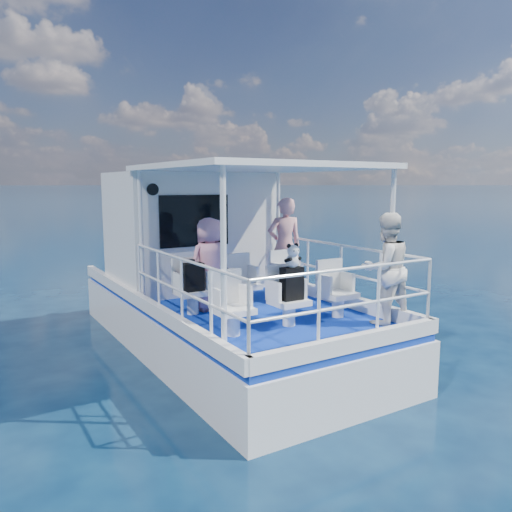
% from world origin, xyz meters
% --- Properties ---
extents(ground, '(2000.00, 2000.00, 0.00)m').
position_xyz_m(ground, '(0.00, 0.00, 0.00)').
color(ground, '#071D38').
rests_on(ground, ground).
extents(hull, '(3.00, 7.00, 1.60)m').
position_xyz_m(hull, '(0.00, 1.00, 0.00)').
color(hull, white).
rests_on(hull, ground).
extents(deck, '(2.90, 6.90, 0.10)m').
position_xyz_m(deck, '(0.00, 1.00, 0.85)').
color(deck, '#0A2893').
rests_on(deck, hull).
extents(cabin, '(2.85, 2.00, 2.20)m').
position_xyz_m(cabin, '(0.00, 2.30, 2.00)').
color(cabin, white).
rests_on(cabin, deck).
extents(canopy, '(3.00, 3.20, 0.08)m').
position_xyz_m(canopy, '(0.00, -0.20, 3.14)').
color(canopy, white).
rests_on(canopy, cabin).
extents(canopy_posts, '(2.77, 2.97, 2.20)m').
position_xyz_m(canopy_posts, '(0.00, -0.25, 2.00)').
color(canopy_posts, white).
rests_on(canopy_posts, deck).
extents(railings, '(2.84, 3.59, 1.00)m').
position_xyz_m(railings, '(0.00, -0.58, 1.40)').
color(railings, white).
rests_on(railings, deck).
extents(seat_port_fwd, '(0.48, 0.46, 0.38)m').
position_xyz_m(seat_port_fwd, '(-0.90, 0.20, 1.09)').
color(seat_port_fwd, white).
rests_on(seat_port_fwd, deck).
extents(seat_center_fwd, '(0.48, 0.46, 0.38)m').
position_xyz_m(seat_center_fwd, '(0.00, 0.20, 1.09)').
color(seat_center_fwd, white).
rests_on(seat_center_fwd, deck).
extents(seat_stbd_fwd, '(0.48, 0.46, 0.38)m').
position_xyz_m(seat_stbd_fwd, '(0.90, 0.20, 1.09)').
color(seat_stbd_fwd, white).
rests_on(seat_stbd_fwd, deck).
extents(seat_port_aft, '(0.48, 0.46, 0.38)m').
position_xyz_m(seat_port_aft, '(-0.90, -1.10, 1.09)').
color(seat_port_aft, white).
rests_on(seat_port_aft, deck).
extents(seat_center_aft, '(0.48, 0.46, 0.38)m').
position_xyz_m(seat_center_aft, '(0.00, -1.10, 1.09)').
color(seat_center_aft, white).
rests_on(seat_center_aft, deck).
extents(seat_stbd_aft, '(0.48, 0.46, 0.38)m').
position_xyz_m(seat_stbd_aft, '(0.90, -1.10, 1.09)').
color(seat_stbd_aft, white).
rests_on(seat_stbd_aft, deck).
extents(passenger_port_fwd, '(0.58, 0.44, 1.47)m').
position_xyz_m(passenger_port_fwd, '(-0.55, 0.29, 1.64)').
color(passenger_port_fwd, pink).
rests_on(passenger_port_fwd, deck).
extents(passenger_stbd_fwd, '(0.72, 0.57, 1.75)m').
position_xyz_m(passenger_stbd_fwd, '(1.13, 0.66, 1.77)').
color(passenger_stbd_fwd, pink).
rests_on(passenger_stbd_fwd, deck).
extents(passenger_stbd_aft, '(0.85, 0.70, 1.59)m').
position_xyz_m(passenger_stbd_aft, '(1.25, -1.71, 1.70)').
color(passenger_stbd_aft, white).
rests_on(passenger_stbd_aft, deck).
extents(backpack_port, '(0.33, 0.18, 0.43)m').
position_xyz_m(backpack_port, '(-0.93, 0.11, 1.49)').
color(backpack_port, black).
rests_on(backpack_port, seat_port_fwd).
extents(backpack_center, '(0.31, 0.17, 0.46)m').
position_xyz_m(backpack_center, '(0.01, -1.14, 1.51)').
color(backpack_center, black).
rests_on(backpack_center, seat_center_aft).
extents(compact_camera, '(0.09, 0.06, 0.06)m').
position_xyz_m(compact_camera, '(-0.94, 0.12, 1.73)').
color(compact_camera, black).
rests_on(compact_camera, backpack_port).
extents(panda, '(0.22, 0.18, 0.33)m').
position_xyz_m(panda, '(0.01, -1.16, 1.91)').
color(panda, white).
rests_on(panda, backpack_center).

